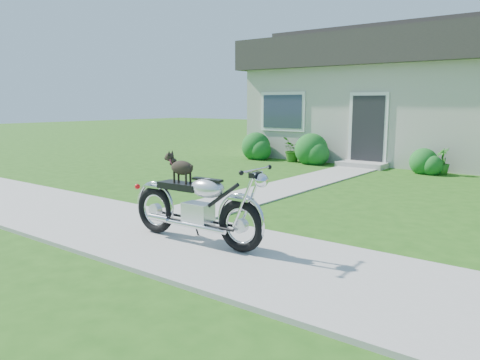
% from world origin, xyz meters
% --- Properties ---
extents(ground, '(80.00, 80.00, 0.00)m').
position_xyz_m(ground, '(0.00, 0.00, 0.00)').
color(ground, '#235114').
rests_on(ground, ground).
extents(sidewalk, '(24.00, 2.20, 0.04)m').
position_xyz_m(sidewalk, '(0.00, 0.00, 0.02)').
color(sidewalk, '#9E9B93').
rests_on(sidewalk, ground).
extents(walkway, '(1.20, 8.00, 0.03)m').
position_xyz_m(walkway, '(-1.50, 5.00, 0.01)').
color(walkway, '#9E9B93').
rests_on(walkway, ground).
extents(house, '(12.60, 7.03, 4.50)m').
position_xyz_m(house, '(-0.00, 11.99, 2.16)').
color(house, beige).
rests_on(house, ground).
extents(shrub_row, '(10.95, 1.19, 1.19)m').
position_xyz_m(shrub_row, '(0.41, 8.50, 0.44)').
color(shrub_row, '#185B1D').
rests_on(shrub_row, ground).
extents(potted_plant_left, '(0.90, 0.94, 0.80)m').
position_xyz_m(potted_plant_left, '(-3.83, 8.55, 0.40)').
color(potted_plant_left, '#286019').
rests_on(potted_plant_left, ground).
extents(potted_plant_right, '(0.56, 0.56, 0.72)m').
position_xyz_m(potted_plant_right, '(0.76, 8.55, 0.36)').
color(potted_plant_right, '#23641B').
rests_on(potted_plant_right, ground).
extents(motorcycle_with_dog, '(2.22, 0.60, 1.17)m').
position_xyz_m(motorcycle_with_dog, '(-0.17, 0.01, 0.55)').
color(motorcycle_with_dog, black).
rests_on(motorcycle_with_dog, sidewalk).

